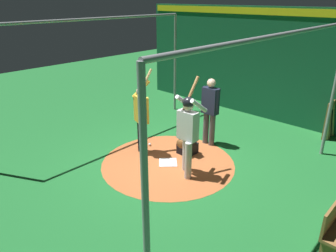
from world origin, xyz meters
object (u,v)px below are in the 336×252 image
at_px(batter, 188,128).
at_px(baseball_0, 150,144).
at_px(umpire, 210,108).
at_px(visitor, 142,116).
at_px(baseball_1, 181,142).
at_px(home_plate, 168,162).
at_px(bat_rack, 330,120).
at_px(catcher, 187,141).

xyz_separation_m(batter, baseball_0, (-0.41, -1.63, -1.05)).
height_order(umpire, baseball_0, umpire).
bearing_deg(visitor, baseball_1, 178.70).
distance_m(home_plate, visitor, 1.30).
distance_m(visitor, bat_rack, 5.26).
xyz_separation_m(catcher, bat_rack, (-3.55, 2.22, 0.13)).
relative_size(visitor, baseball_1, 28.04).
bearing_deg(catcher, batter, 40.77).
height_order(catcher, umpire, umpire).
bearing_deg(batter, umpire, -160.01).
distance_m(bat_rack, baseball_0, 5.05).
distance_m(umpire, baseball_0, 1.85).
xyz_separation_m(home_plate, batter, (0.06, 0.64, 1.08)).
bearing_deg(umpire, bat_rack, 141.11).
height_order(umpire, bat_rack, umpire).
height_order(visitor, bat_rack, visitor).
distance_m(catcher, baseball_1, 0.68).
bearing_deg(catcher, bat_rack, 148.00).
xyz_separation_m(bat_rack, baseball_1, (3.20, -2.70, -0.45)).
height_order(bat_rack, baseball_0, bat_rack).
xyz_separation_m(visitor, baseball_1, (-1.04, 0.38, -0.95)).
bearing_deg(umpire, visitor, -30.50).
xyz_separation_m(umpire, visitor, (1.55, -0.91, -0.01)).
height_order(umpire, baseball_1, umpire).
bearing_deg(batter, home_plate, -95.57).
xyz_separation_m(batter, bat_rack, (-4.27, 1.59, -0.60)).
bearing_deg(visitor, catcher, 147.36).
bearing_deg(bat_rack, umpire, -38.89).
height_order(batter, bat_rack, batter).
bearing_deg(visitor, baseball_0, -140.95).
bearing_deg(home_plate, baseball_1, -154.76).
bearing_deg(baseball_0, batter, 75.97).
relative_size(batter, baseball_1, 28.75).
distance_m(home_plate, catcher, 0.75).
relative_size(batter, visitor, 1.03).
xyz_separation_m(batter, visitor, (-0.03, -1.49, -0.10)).
bearing_deg(batter, visitor, -91.19).
height_order(batter, umpire, batter).
relative_size(home_plate, visitor, 0.20).
distance_m(umpire, baseball_1, 1.22).
distance_m(visitor, baseball_0, 1.03).
relative_size(catcher, bat_rack, 0.88).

